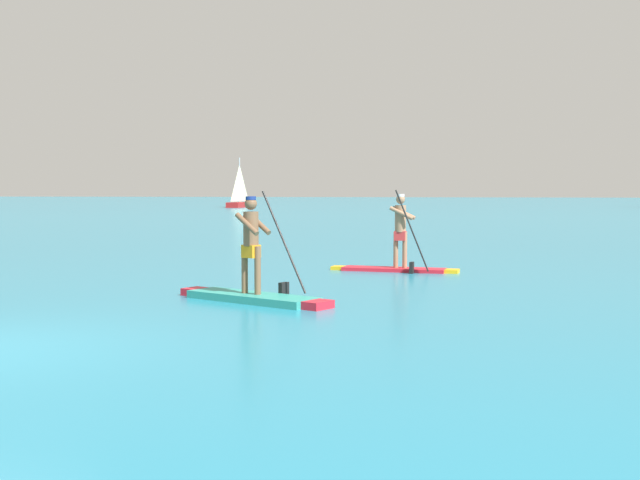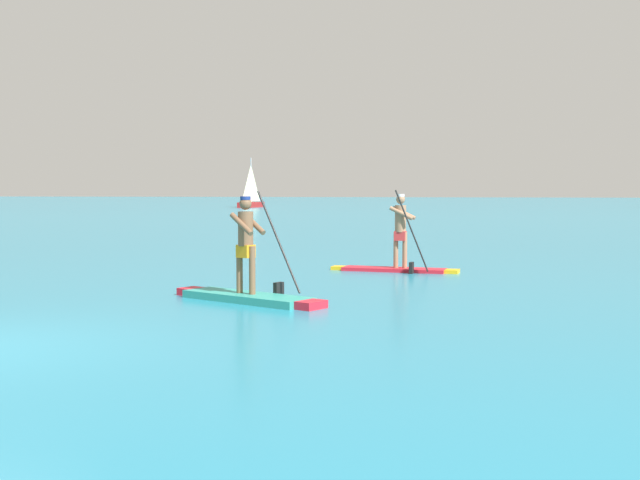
{
  "view_description": "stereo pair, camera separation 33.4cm",
  "coord_description": "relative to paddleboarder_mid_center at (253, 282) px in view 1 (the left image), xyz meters",
  "views": [
    {
      "loc": [
        6.1,
        -8.35,
        1.89
      ],
      "look_at": [
        2.16,
        10.16,
        0.73
      ],
      "focal_mm": 45.25,
      "sensor_mm": 36.0,
      "label": 1
    },
    {
      "loc": [
        6.43,
        -8.28,
        1.89
      ],
      "look_at": [
        2.16,
        10.16,
        0.73
      ],
      "focal_mm": 45.25,
      "sensor_mm": 36.0,
      "label": 2
    }
  ],
  "objects": [
    {
      "name": "paddleboarder_mid_center",
      "position": [
        0.0,
        0.0,
        0.0
      ],
      "size": [
        3.02,
        1.76,
        1.9
      ],
      "rotation": [
        0.0,
        0.0,
        -0.44
      ],
      "color": "teal",
      "rests_on": "ground"
    },
    {
      "name": "paddleboarder_far_right",
      "position": [
        1.82,
        5.65,
        0.13
      ],
      "size": [
        3.04,
        0.96,
        1.97
      ],
      "rotation": [
        0.0,
        0.0,
        -0.09
      ],
      "color": "red",
      "rests_on": "ground"
    },
    {
      "name": "sailboat_left_horizon",
      "position": [
        -23.73,
        73.55,
        0.37
      ],
      "size": [
        1.47,
        6.05,
        5.57
      ],
      "rotation": [
        0.0,
        0.0,
        4.73
      ],
      "color": "#A51E1E",
      "rests_on": "ground"
    }
  ]
}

